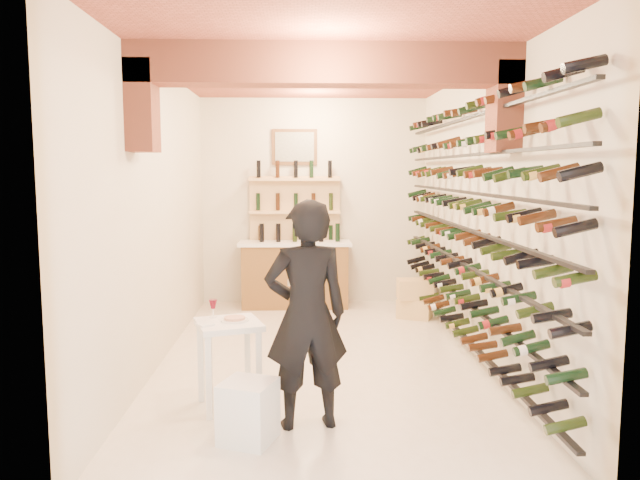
# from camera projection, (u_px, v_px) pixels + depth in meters

# --- Properties ---
(ground) EXTENTS (6.00, 6.00, 0.00)m
(ground) POSITION_uv_depth(u_px,v_px,m) (321.00, 359.00, 6.74)
(ground) COLOR silver
(ground) RESTS_ON ground
(room_shell) EXTENTS (3.52, 6.02, 3.21)m
(room_shell) POSITION_uv_depth(u_px,v_px,m) (322.00, 154.00, 6.23)
(room_shell) COLOR beige
(room_shell) RESTS_ON ground
(wine_rack) EXTENTS (0.32, 5.70, 2.56)m
(wine_rack) POSITION_uv_depth(u_px,v_px,m) (461.00, 220.00, 6.62)
(wine_rack) COLOR black
(wine_rack) RESTS_ON ground
(back_counter) EXTENTS (1.70, 0.62, 1.29)m
(back_counter) POSITION_uv_depth(u_px,v_px,m) (295.00, 272.00, 9.30)
(back_counter) COLOR brown
(back_counter) RESTS_ON ground
(back_shelving) EXTENTS (1.40, 0.31, 2.73)m
(back_shelving) POSITION_uv_depth(u_px,v_px,m) (295.00, 230.00, 9.47)
(back_shelving) COLOR #DDB47C
(back_shelving) RESTS_ON ground
(tasting_table) EXTENTS (0.67, 0.67, 0.94)m
(tasting_table) POSITION_uv_depth(u_px,v_px,m) (229.00, 337.00, 5.31)
(tasting_table) COLOR white
(tasting_table) RESTS_ON ground
(white_stool) EXTENTS (0.49, 0.49, 0.48)m
(white_stool) POSITION_uv_depth(u_px,v_px,m) (248.00, 411.00, 4.67)
(white_stool) COLOR white
(white_stool) RESTS_ON ground
(person) EXTENTS (0.75, 0.56, 1.86)m
(person) POSITION_uv_depth(u_px,v_px,m) (306.00, 315.00, 4.88)
(person) COLOR black
(person) RESTS_ON ground
(chrome_barstool) EXTENTS (0.37, 0.37, 0.71)m
(chrome_barstool) POSITION_uv_depth(u_px,v_px,m) (301.00, 303.00, 7.68)
(chrome_barstool) COLOR silver
(chrome_barstool) RESTS_ON ground
(crate_lower) EXTENTS (0.55, 0.47, 0.28)m
(crate_lower) POSITION_uv_depth(u_px,v_px,m) (414.00, 308.00, 8.62)
(crate_lower) COLOR #DDB979
(crate_lower) RESTS_ON ground
(crate_upper) EXTENTS (0.48, 0.34, 0.28)m
(crate_upper) POSITION_uv_depth(u_px,v_px,m) (415.00, 289.00, 8.58)
(crate_upper) COLOR #DDB979
(crate_upper) RESTS_ON crate_lower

